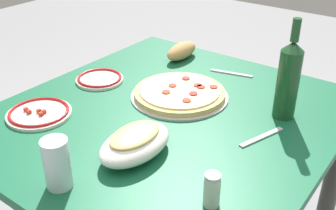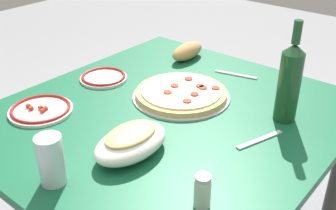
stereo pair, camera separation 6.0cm
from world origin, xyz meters
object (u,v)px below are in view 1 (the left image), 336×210
at_px(baked_pasta_dish, 135,142).
at_px(side_plate_near, 100,79).
at_px(bread_loaf, 182,51).
at_px(pepperoni_pizza, 180,93).
at_px(side_plate_far, 39,113).
at_px(spice_shaker, 212,190).
at_px(wine_bottle, 288,79).
at_px(dining_table, 168,143).
at_px(water_glass, 56,163).

relative_size(baked_pasta_dish, side_plate_near, 1.34).
bearing_deg(bread_loaf, pepperoni_pizza, -146.18).
bearing_deg(bread_loaf, baked_pasta_dish, -155.35).
xyz_separation_m(side_plate_far, spice_shaker, (-0.03, -0.67, 0.03)).
height_order(wine_bottle, spice_shaker, wine_bottle).
bearing_deg(side_plate_near, bread_loaf, -18.09).
height_order(baked_pasta_dish, wine_bottle, wine_bottle).
height_order(pepperoni_pizza, spice_shaker, spice_shaker).
distance_m(baked_pasta_dish, side_plate_near, 0.51).
distance_m(side_plate_far, spice_shaker, 0.67).
distance_m(pepperoni_pizza, bread_loaf, 0.36).
bearing_deg(spice_shaker, bread_loaf, 39.31).
bearing_deg(wine_bottle, side_plate_far, 126.33).
bearing_deg(dining_table, wine_bottle, -56.19).
xyz_separation_m(side_plate_near, side_plate_far, (-0.30, -0.03, 0.00)).
bearing_deg(spice_shaker, dining_table, 49.78).
xyz_separation_m(pepperoni_pizza, baked_pasta_dish, (-0.36, -0.10, 0.03)).
relative_size(dining_table, wine_bottle, 3.46).
xyz_separation_m(side_plate_near, spice_shaker, (-0.33, -0.70, 0.03)).
bearing_deg(water_glass, baked_pasta_dish, -17.87).
bearing_deg(water_glass, side_plate_near, 35.41).
distance_m(water_glass, side_plate_far, 0.38).
relative_size(pepperoni_pizza, wine_bottle, 1.06).
relative_size(dining_table, baked_pasta_dish, 4.67).
xyz_separation_m(water_glass, bread_loaf, (0.87, 0.23, -0.03)).
relative_size(water_glass, spice_shaker, 1.54).
distance_m(dining_table, baked_pasta_dish, 0.30).
bearing_deg(side_plate_near, side_plate_far, -174.71).
bearing_deg(pepperoni_pizza, baked_pasta_dish, -164.19).
xyz_separation_m(wine_bottle, water_glass, (-0.66, 0.31, -0.07)).
bearing_deg(side_plate_near, water_glass, -144.59).
relative_size(wine_bottle, side_plate_far, 1.55).
bearing_deg(dining_table, baked_pasta_dish, -164.79).
distance_m(water_glass, bread_loaf, 0.90).
relative_size(baked_pasta_dish, side_plate_far, 1.15).
xyz_separation_m(wine_bottle, side_plate_near, (-0.17, 0.67, -0.12)).
xyz_separation_m(water_glass, side_plate_near, (0.50, 0.35, -0.06)).
height_order(dining_table, water_glass, water_glass).
distance_m(side_plate_near, spice_shaker, 0.77).
bearing_deg(water_glass, side_plate_far, 59.46).
relative_size(water_glass, side_plate_near, 0.75).
distance_m(pepperoni_pizza, side_plate_near, 0.33).
distance_m(dining_table, spice_shaker, 0.47).
xyz_separation_m(pepperoni_pizza, spice_shaker, (-0.40, -0.38, 0.03)).
xyz_separation_m(wine_bottle, bread_loaf, (0.21, 0.55, -0.10)).
bearing_deg(baked_pasta_dish, wine_bottle, -28.74).
height_order(wine_bottle, side_plate_near, wine_bottle).
relative_size(side_plate_far, spice_shaker, 2.41).
distance_m(baked_pasta_dish, bread_loaf, 0.72).
relative_size(wine_bottle, side_plate_near, 1.81).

